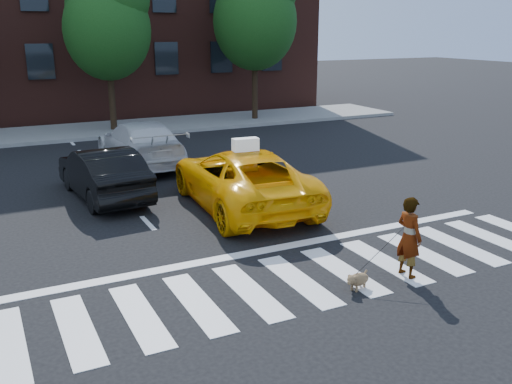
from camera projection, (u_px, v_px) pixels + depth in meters
ground at (298, 281)px, 10.59m from camera, size 120.00×120.00×0.00m
crosswalk at (298, 280)px, 10.58m from camera, size 13.00×2.40×0.01m
stop_line at (260, 251)px, 11.96m from camera, size 12.00×0.30×0.01m
sidewalk_far at (101, 130)px, 25.61m from camera, size 30.00×4.00×0.15m
tree_mid at (107, 19)px, 24.07m from camera, size 3.69×3.69×7.10m
tree_right at (255, 11)px, 26.95m from camera, size 4.00×4.00×7.70m
taxi at (242, 178)px, 14.76m from camera, size 2.92×5.67×1.53m
black_sedan at (103, 173)px, 15.53m from camera, size 1.83×4.37×1.41m
white_suv at (140, 143)px, 19.30m from camera, size 2.10×5.14×1.49m
woman at (409, 237)px, 10.59m from camera, size 0.42×0.60×1.56m
dog at (357, 280)px, 10.18m from camera, size 0.57×0.35×0.33m
taxi_sign at (245, 144)px, 14.33m from camera, size 0.67×0.33×0.32m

